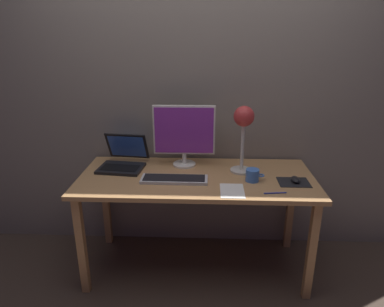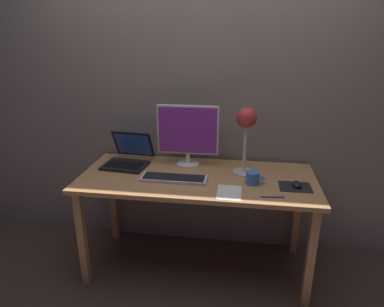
{
  "view_description": "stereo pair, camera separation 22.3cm",
  "coord_description": "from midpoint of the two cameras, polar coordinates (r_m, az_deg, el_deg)",
  "views": [
    {
      "loc": [
        0.06,
        -2.16,
        1.67
      ],
      "look_at": [
        -0.03,
        -0.05,
        0.92
      ],
      "focal_mm": 32.04,
      "sensor_mm": 36.0,
      "label": 1
    },
    {
      "loc": [
        0.28,
        -2.14,
        1.67
      ],
      "look_at": [
        -0.03,
        -0.05,
        0.92
      ],
      "focal_mm": 32.04,
      "sensor_mm": 36.0,
      "label": 2
    }
  ],
  "objects": [
    {
      "name": "laptop",
      "position": [
        2.57,
        -8.01,
        -0.31
      ],
      "size": [
        0.34,
        0.36,
        0.23
      ],
      "color": "black",
      "rests_on": "desk"
    },
    {
      "name": "mouse",
      "position": [
        2.31,
        19.78,
        -4.87
      ],
      "size": [
        0.06,
        0.1,
        0.03
      ],
      "primitive_type": "ellipsoid",
      "color": "black",
      "rests_on": "mousepad"
    },
    {
      "name": "mousepad",
      "position": [
        2.31,
        19.5,
        -5.31
      ],
      "size": [
        0.2,
        0.16,
        0.0
      ],
      "primitive_type": "cube",
      "color": "black",
      "rests_on": "desk"
    },
    {
      "name": "paper_sheet_near_mouse",
      "position": [
        2.13,
        9.23,
        -6.51
      ],
      "size": [
        0.15,
        0.21,
        0.0
      ],
      "primitive_type": "cube",
      "rotation": [
        0.0,
        0.0,
        -0.01
      ],
      "color": "white",
      "rests_on": "desk"
    },
    {
      "name": "keyboard_main",
      "position": [
        2.27,
        -0.21,
        -4.21
      ],
      "size": [
        0.44,
        0.14,
        0.03
      ],
      "color": "silver",
      "rests_on": "desk"
    },
    {
      "name": "pen",
      "position": [
        2.13,
        16.26,
        -7.03
      ],
      "size": [
        0.14,
        0.02,
        0.01
      ],
      "primitive_type": "cylinder",
      "rotation": [
        0.0,
        1.57,
        0.12
      ],
      "color": "#2633A5",
      "rests_on": "desk"
    },
    {
      "name": "coffee_mug",
      "position": [
        2.27,
        12.89,
        -4.01
      ],
      "size": [
        0.12,
        0.09,
        0.08
      ],
      "color": "#3F72CC",
      "rests_on": "desk"
    },
    {
      "name": "desk_lamp",
      "position": [
        2.32,
        11.76,
        4.55
      ],
      "size": [
        0.15,
        0.15,
        0.47
      ],
      "color": "beige",
      "rests_on": "desk"
    },
    {
      "name": "monitor",
      "position": [
        2.45,
        1.9,
        3.43
      ],
      "size": [
        0.44,
        0.17,
        0.45
      ],
      "color": "silver",
      "rests_on": "desk"
    },
    {
      "name": "ground_plane",
      "position": [
        2.72,
        3.26,
        -18.26
      ],
      "size": [
        4.8,
        4.8,
        0.0
      ],
      "primitive_type": "plane",
      "color": "#47382D",
      "rests_on": "ground"
    },
    {
      "name": "desk",
      "position": [
        2.38,
        3.57,
        -5.59
      ],
      "size": [
        1.6,
        0.7,
        0.74
      ],
      "color": "tan",
      "rests_on": "ground"
    },
    {
      "name": "back_wall",
      "position": [
        2.58,
        4.67,
        11.27
      ],
      "size": [
        4.8,
        0.06,
        2.6
      ],
      "primitive_type": "cube",
      "color": "gray",
      "rests_on": "ground"
    }
  ]
}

